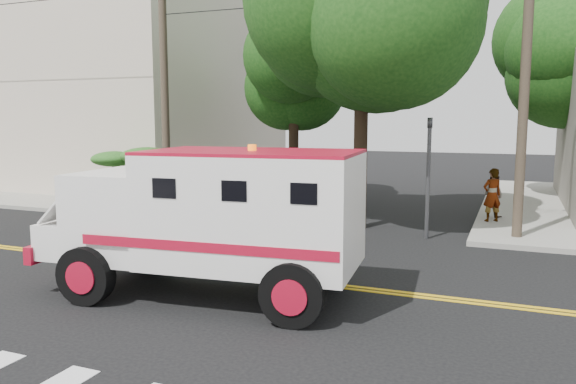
% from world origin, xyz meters
% --- Properties ---
extents(ground, '(100.00, 100.00, 0.00)m').
position_xyz_m(ground, '(0.00, 0.00, 0.00)').
color(ground, black).
rests_on(ground, ground).
extents(sidewalk_nw, '(17.00, 17.00, 0.15)m').
position_xyz_m(sidewalk_nw, '(-13.50, 13.50, 0.07)').
color(sidewalk_nw, gray).
rests_on(sidewalk_nw, ground).
extents(building_left, '(16.00, 14.00, 10.00)m').
position_xyz_m(building_left, '(-15.50, 15.00, 5.15)').
color(building_left, beige).
rests_on(building_left, sidewalk_nw).
extents(utility_pole_left, '(0.28, 0.28, 9.00)m').
position_xyz_m(utility_pole_left, '(-5.60, 6.00, 4.50)').
color(utility_pole_left, '#382D23').
rests_on(utility_pole_left, ground).
extents(utility_pole_right, '(0.28, 0.28, 9.00)m').
position_xyz_m(utility_pole_right, '(6.30, 6.20, 4.50)').
color(utility_pole_right, '#382D23').
rests_on(utility_pole_right, ground).
extents(tree_left, '(4.48, 4.20, 7.70)m').
position_xyz_m(tree_left, '(-2.68, 11.79, 5.73)').
color(tree_left, black).
rests_on(tree_left, ground).
extents(traffic_signal, '(0.15, 0.18, 3.60)m').
position_xyz_m(traffic_signal, '(3.80, 5.60, 2.23)').
color(traffic_signal, '#3F3F42').
rests_on(traffic_signal, ground).
extents(accessibility_sign, '(0.45, 0.10, 2.02)m').
position_xyz_m(accessibility_sign, '(-6.20, 6.17, 1.37)').
color(accessibility_sign, '#3F3F42').
rests_on(accessibility_sign, ground).
extents(palm_planter, '(3.52, 2.63, 2.36)m').
position_xyz_m(palm_planter, '(-7.44, 6.62, 1.65)').
color(palm_planter, '#1E3314').
rests_on(palm_planter, sidewalk_nw).
extents(armored_truck, '(6.71, 3.15, 2.96)m').
position_xyz_m(armored_truck, '(0.63, -1.58, 1.69)').
color(armored_truck, white).
rests_on(armored_truck, ground).
extents(pedestrian_a, '(0.78, 0.72, 1.79)m').
position_xyz_m(pedestrian_a, '(5.50, 8.51, 1.04)').
color(pedestrian_a, gray).
rests_on(pedestrian_a, sidewalk_ne).
extents(pedestrian_b, '(0.92, 0.88, 1.49)m').
position_xyz_m(pedestrian_b, '(5.50, 9.41, 0.90)').
color(pedestrian_b, gray).
rests_on(pedestrian_b, sidewalk_ne).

